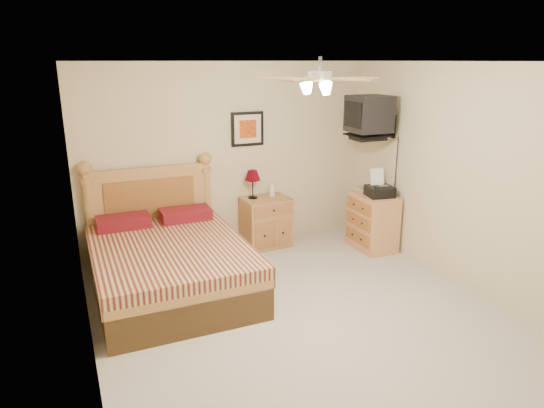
{
  "coord_description": "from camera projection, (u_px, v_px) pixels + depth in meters",
  "views": [
    {
      "loc": [
        -2.07,
        -3.89,
        2.51
      ],
      "look_at": [
        0.05,
        0.9,
        0.95
      ],
      "focal_mm": 32.0,
      "sensor_mm": 36.0,
      "label": 1
    }
  ],
  "objects": [
    {
      "name": "floor",
      "position": [
        304.0,
        317.0,
        4.93
      ],
      "size": [
        4.5,
        4.5,
        0.0
      ],
      "primitive_type": "plane",
      "color": "#ABA59A",
      "rests_on": "ground"
    },
    {
      "name": "wall_left",
      "position": [
        80.0,
        228.0,
        3.8
      ],
      "size": [
        0.04,
        4.5,
        2.5
      ],
      "primitive_type": "cube",
      "color": "beige",
      "rests_on": "ground"
    },
    {
      "name": "framed_picture",
      "position": [
        247.0,
        129.0,
        6.52
      ],
      "size": [
        0.46,
        0.04,
        0.46
      ],
      "primitive_type": "cube",
      "color": "black",
      "rests_on": "wall_back"
    },
    {
      "name": "dresser",
      "position": [
        372.0,
        222.0,
        6.63
      ],
      "size": [
        0.46,
        0.66,
        0.77
      ],
      "primitive_type": "cube",
      "rotation": [
        0.0,
        0.0,
        -0.02
      ],
      "color": "#B1734C",
      "rests_on": "ground"
    },
    {
      "name": "table_lamp",
      "position": [
        253.0,
        184.0,
        6.61
      ],
      "size": [
        0.28,
        0.28,
        0.39
      ],
      "primitive_type": null,
      "rotation": [
        0.0,
        0.0,
        -0.37
      ],
      "color": "#590310",
      "rests_on": "nightstand"
    },
    {
      "name": "fax_machine",
      "position": [
        380.0,
        183.0,
        6.4
      ],
      "size": [
        0.39,
        0.41,
        0.35
      ],
      "primitive_type": null,
      "rotation": [
        0.0,
        0.0,
        -0.19
      ],
      "color": "black",
      "rests_on": "dresser"
    },
    {
      "name": "bed",
      "position": [
        168.0,
        235.0,
        5.29
      ],
      "size": [
        1.61,
        2.1,
        1.36
      ],
      "primitive_type": null,
      "rotation": [
        0.0,
        0.0,
        -0.0
      ],
      "color": "#B77E46",
      "rests_on": "ground"
    },
    {
      "name": "wall_right",
      "position": [
        467.0,
        179.0,
        5.34
      ],
      "size": [
        0.04,
        4.5,
        2.5
      ],
      "primitive_type": "cube",
      "color": "beige",
      "rests_on": "ground"
    },
    {
      "name": "magazine_upper",
      "position": [
        362.0,
        189.0,
        6.68
      ],
      "size": [
        0.19,
        0.25,
        0.02
      ],
      "primitive_type": "imported",
      "rotation": [
        0.0,
        0.0,
        -0.05
      ],
      "color": "gray",
      "rests_on": "magazine_lower"
    },
    {
      "name": "wall_front",
      "position": [
        501.0,
        305.0,
        2.6
      ],
      "size": [
        4.0,
        0.04,
        2.5
      ],
      "primitive_type": "cube",
      "color": "beige",
      "rests_on": "ground"
    },
    {
      "name": "ceiling",
      "position": [
        309.0,
        61.0,
        4.21
      ],
      "size": [
        4.0,
        4.5,
        0.04
      ],
      "primitive_type": "cube",
      "color": "white",
      "rests_on": "ground"
    },
    {
      "name": "ceiling_fan",
      "position": [
        320.0,
        79.0,
        4.08
      ],
      "size": [
        1.14,
        1.14,
        0.28
      ],
      "primitive_type": null,
      "color": "silver",
      "rests_on": "ceiling"
    },
    {
      "name": "lotion_bottle",
      "position": [
        272.0,
        189.0,
        6.7
      ],
      "size": [
        0.11,
        0.11,
        0.22
      ],
      "primitive_type": "imported",
      "rotation": [
        0.0,
        0.0,
        0.37
      ],
      "color": "silver",
      "rests_on": "nightstand"
    },
    {
      "name": "magazine_lower",
      "position": [
        362.0,
        191.0,
        6.66
      ],
      "size": [
        0.26,
        0.29,
        0.02
      ],
      "primitive_type": "imported",
      "rotation": [
        0.0,
        0.0,
        0.37
      ],
      "color": "beige",
      "rests_on": "dresser"
    },
    {
      "name": "wall_tv",
      "position": [
        379.0,
        116.0,
        6.26
      ],
      "size": [
        0.56,
        0.46,
        0.58
      ],
      "primitive_type": null,
      "color": "black",
      "rests_on": "wall_right"
    },
    {
      "name": "wall_back",
      "position": [
        229.0,
        157.0,
        6.54
      ],
      "size": [
        4.0,
        0.04,
        2.5
      ],
      "primitive_type": "cube",
      "color": "beige",
      "rests_on": "ground"
    },
    {
      "name": "nightstand",
      "position": [
        266.0,
        222.0,
        6.76
      ],
      "size": [
        0.65,
        0.5,
        0.69
      ],
      "primitive_type": "cube",
      "rotation": [
        0.0,
        0.0,
        0.04
      ],
      "color": "#A05D31",
      "rests_on": "ground"
    }
  ]
}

